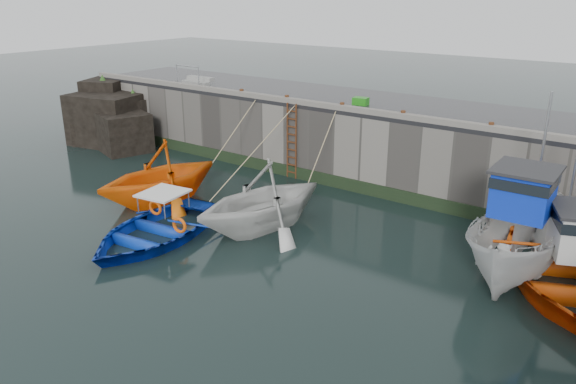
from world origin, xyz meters
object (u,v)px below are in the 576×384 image
Objects in this scene: bollard_d at (403,114)px; bollard_e at (491,126)px; fish_crate at (361,101)px; boat_near_white at (161,200)px; bollard_b at (287,98)px; boat_near_blue at (156,238)px; bollard_c at (342,106)px; boat_far_orange at (570,268)px; bollard_a at (242,92)px; boat_near_blacktrim at (262,227)px; ladder at (292,142)px; boat_far_white at (520,240)px.

bollard_d is 1.00× the size of bollard_e.
fish_crate reaches higher than bollard_e.
bollard_e is (3.20, 0.00, 0.00)m from bollard_d.
bollard_b is (1.88, 5.52, 3.30)m from boat_near_white.
bollard_d is at bearing 0.00° from bollard_b.
bollard_d is (2.49, -1.27, -0.01)m from fish_crate.
boat_near_blue is 8.86m from bollard_c.
boat_far_orange is 7.96m from bollard_d.
fish_crate reaches higher than bollard_a.
boat_far_orange is 31.14× the size of bollard_a.
fish_crate is 2.14× the size of bollard_e.
fish_crate reaches higher than boat_near_blue.
boat_near_blacktrim is at bearing 169.39° from boat_far_orange.
bollard_e is at bearing -18.71° from fish_crate.
boat_near_white is at bearing -163.73° from boat_near_blacktrim.
fish_crate is (2.31, 1.60, 1.72)m from ladder.
boat_far_white is at bearing -22.98° from bollard_c.
bollard_d is (2.60, 0.00, 0.00)m from bollard_c.
boat_far_orange is 12.75m from bollard_b.
bollard_d is at bearing 0.00° from bollard_c.
bollard_c is (-9.31, 3.23, 2.81)m from boat_far_orange.
bollard_d is at bearing 51.91° from boat_near_blue.
boat_far_orange is (9.16, 2.01, 0.49)m from boat_near_blacktrim.
bollard_b is at bearing 141.97° from boat_far_orange.
boat_near_blacktrim is at bearing -137.16° from bollard_e.
boat_near_blue is (2.54, -2.44, 0.00)m from boat_near_white.
bollard_c is 1.00× the size of bollard_e.
ladder is 3.47m from bollard_a.
bollard_c is at bearing 154.92° from boat_far_white.
bollard_a is (-3.00, 0.34, 1.71)m from ladder.
boat_near_blue is at bearing -68.42° from bollard_a.
boat_near_blue is 0.62× the size of boat_far_orange.
boat_far_white is (12.56, 2.14, 0.99)m from boat_near_white.
boat_far_orange reaches higher than ladder.
bollard_b and bollard_d have the same top height.
ladder is 11.43× the size of bollard_e.
fish_crate is (4.69, 6.79, 3.31)m from boat_near_white.
boat_near_blacktrim is at bearing 43.30° from boat_near_blue.
bollard_b is at bearing 146.14° from ladder.
boat_near_blue is at bearing -116.04° from boat_near_blacktrim.
boat_near_blue is 19.24× the size of bollard_d.
boat_near_white is 8.89m from fish_crate.
bollard_b is at bearing 0.00° from bollard_a.
bollard_e is (-3.51, 3.23, 2.81)m from boat_far_orange.
bollard_b is 2.70m from bollard_c.
boat_near_white is at bearing -114.68° from ladder.
fish_crate is at bearing 64.44° from boat_near_white.
boat_near_blacktrim is 8.38m from bollard_e.
boat_near_blacktrim is 6.82m from bollard_b.
boat_near_blacktrim is 6.19m from bollard_c.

